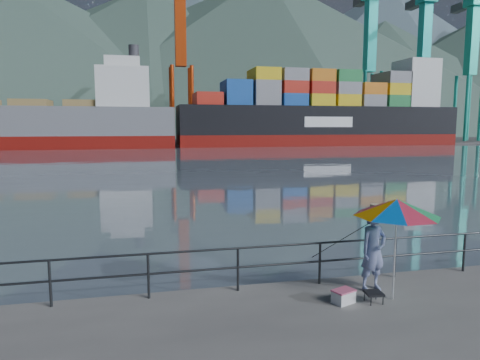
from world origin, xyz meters
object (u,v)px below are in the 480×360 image
at_px(cooler_bag, 343,297).
at_px(bulk_carrier, 44,123).
at_px(beach_umbrella, 397,208).
at_px(fisherman, 373,251).
at_px(container_ship, 326,116).

xyz_separation_m(cooler_bag, bulk_carrier, (-20.84, 72.70, 4.04)).
distance_m(cooler_bag, bulk_carrier, 75.74).
relative_size(beach_umbrella, cooler_bag, 5.18).
xyz_separation_m(fisherman, beach_umbrella, (0.16, -0.60, 1.10)).
height_order(fisherman, beach_umbrella, beach_umbrella).
distance_m(beach_umbrella, bulk_carrier, 76.03).
relative_size(beach_umbrella, container_ship, 0.04).
distance_m(bulk_carrier, container_ship, 53.84).
xyz_separation_m(bulk_carrier, container_ship, (53.77, 2.23, 1.68)).
bearing_deg(beach_umbrella, fisherman, 105.37).
height_order(cooler_bag, container_ship, container_ship).
height_order(cooler_bag, bulk_carrier, bulk_carrier).
bearing_deg(beach_umbrella, cooler_bag, 177.35).
height_order(bulk_carrier, container_ship, container_ship).
bearing_deg(bulk_carrier, fisherman, -73.18).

